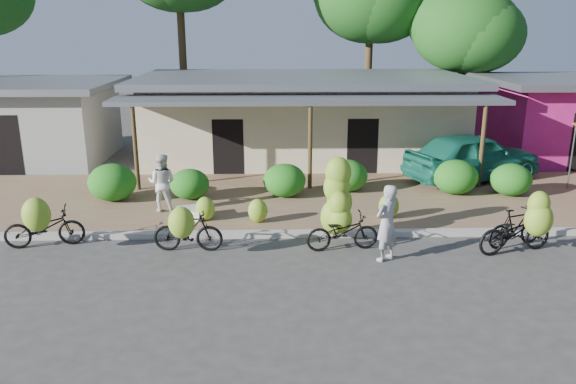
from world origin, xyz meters
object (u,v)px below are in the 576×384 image
at_px(sack_near, 193,212).
at_px(bike_far_right, 515,232).
at_px(bike_left, 187,229).
at_px(bike_center, 339,212).
at_px(tree_near_right, 461,27).
at_px(teal_van, 472,156).
at_px(bike_right, 524,223).
at_px(bystander, 162,183).
at_px(vendor, 387,223).
at_px(sack_far, 192,214).
at_px(bike_far_left, 43,225).

bearing_deg(sack_near, bike_far_right, -17.20).
xyz_separation_m(bike_left, bike_center, (3.69, 0.41, 0.26)).
distance_m(tree_near_right, bike_left, 17.86).
height_order(bike_center, teal_van, bike_center).
height_order(bike_left, bike_far_right, bike_left).
xyz_separation_m(bike_right, sack_near, (-8.29, 2.32, -0.42)).
distance_m(bike_center, bystander, 5.41).
relative_size(bike_left, bystander, 1.01).
height_order(bike_left, teal_van, teal_van).
relative_size(vendor, teal_van, 0.37).
bearing_deg(sack_near, bystander, 148.88).
bearing_deg(vendor, sack_far, -70.37).
distance_m(bike_right, sack_far, 8.59).
bearing_deg(vendor, bike_far_left, -47.73).
distance_m(sack_near, teal_van, 9.82).
height_order(sack_far, bystander, bystander).
height_order(bike_left, vendor, vendor).
bearing_deg(sack_near, sack_far, -93.99).
relative_size(bike_left, bike_far_right, 0.81).
bearing_deg(bike_center, bike_far_right, -104.84).
bearing_deg(bike_far_left, tree_near_right, -58.41).
height_order(bike_left, bike_center, bike_center).
relative_size(bike_center, teal_van, 0.45).
distance_m(bike_far_right, sack_near, 8.41).
bearing_deg(tree_near_right, teal_van, -102.36).
relative_size(bike_right, sack_near, 2.00).
relative_size(tree_near_right, bike_center, 3.18).
distance_m(bike_center, bike_right, 4.45).
height_order(bike_right, teal_van, teal_van).
distance_m(bike_center, vendor, 1.34).
xyz_separation_m(tree_near_right, bike_right, (-2.45, -13.63, -4.48)).
distance_m(bike_far_left, bike_left, 3.57).
height_order(bike_far_left, sack_far, bike_far_left).
height_order(sack_near, sack_far, sack_near).
bearing_deg(bike_right, bike_far_right, 100.18).
height_order(tree_near_right, bike_far_left, tree_near_right).
distance_m(bike_center, sack_near, 4.36).
bearing_deg(vendor, bike_center, -84.41).
xyz_separation_m(bike_far_left, bike_right, (11.66, -0.38, 0.09)).
distance_m(sack_far, teal_van, 9.89).
distance_m(bike_far_left, vendor, 8.27).
distance_m(bike_left, bike_right, 8.12).
relative_size(bike_left, bike_center, 0.77).
relative_size(bike_left, teal_van, 0.35).
height_order(bike_far_right, sack_near, bike_far_right).
relative_size(sack_far, vendor, 0.41).
bearing_deg(bike_center, teal_van, -50.11).
bearing_deg(sack_near, bike_right, -15.63).
height_order(bike_far_left, sack_near, bike_far_left).
distance_m(bike_far_right, sack_far, 8.37).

